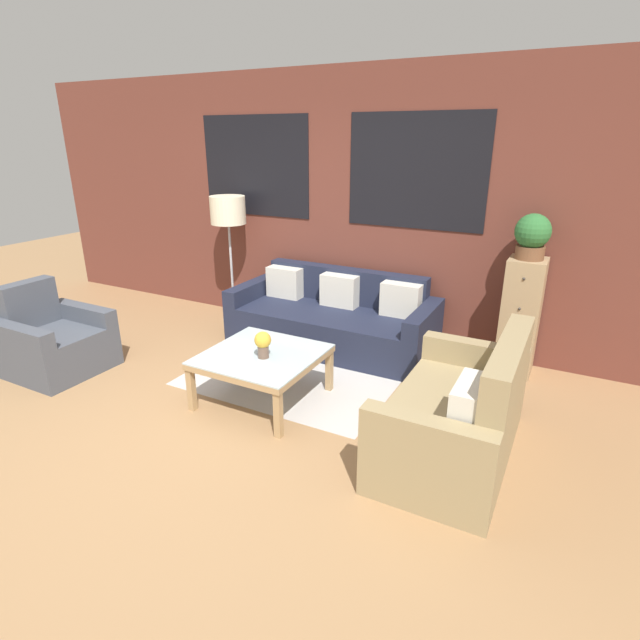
{
  "coord_description": "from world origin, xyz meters",
  "views": [
    {
      "loc": [
        2.49,
        -2.52,
        2.13
      ],
      "look_at": [
        0.49,
        1.25,
        0.55
      ],
      "focal_mm": 28.0,
      "sensor_mm": 36.0,
      "label": 1
    }
  ],
  "objects_px": {
    "settee_vintage": "(459,417)",
    "potted_plant": "(532,235)",
    "coffee_table": "(262,360)",
    "floor_lamp": "(228,215)",
    "armchair_corner": "(55,343)",
    "drawer_cabinet": "(520,317)",
    "couch_dark": "(333,320)",
    "flower_vase": "(263,343)"
  },
  "relations": [
    {
      "from": "couch_dark",
      "to": "settee_vintage",
      "type": "xyz_separation_m",
      "value": [
        1.66,
        -1.39,
        0.03
      ]
    },
    {
      "from": "couch_dark",
      "to": "flower_vase",
      "type": "height_order",
      "value": "couch_dark"
    },
    {
      "from": "armchair_corner",
      "to": "coffee_table",
      "type": "bearing_deg",
      "value": 11.82
    },
    {
      "from": "armchair_corner",
      "to": "potted_plant",
      "type": "distance_m",
      "value": 4.51
    },
    {
      "from": "armchair_corner",
      "to": "potted_plant",
      "type": "height_order",
      "value": "potted_plant"
    },
    {
      "from": "drawer_cabinet",
      "to": "potted_plant",
      "type": "height_order",
      "value": "potted_plant"
    },
    {
      "from": "floor_lamp",
      "to": "potted_plant",
      "type": "relative_size",
      "value": 3.73
    },
    {
      "from": "potted_plant",
      "to": "floor_lamp",
      "type": "bearing_deg",
      "value": -178.24
    },
    {
      "from": "drawer_cabinet",
      "to": "floor_lamp",
      "type": "bearing_deg",
      "value": -178.24
    },
    {
      "from": "floor_lamp",
      "to": "drawer_cabinet",
      "type": "distance_m",
      "value": 3.32
    },
    {
      "from": "floor_lamp",
      "to": "drawer_cabinet",
      "type": "height_order",
      "value": "floor_lamp"
    },
    {
      "from": "couch_dark",
      "to": "coffee_table",
      "type": "distance_m",
      "value": 1.35
    },
    {
      "from": "couch_dark",
      "to": "floor_lamp",
      "type": "distance_m",
      "value": 1.74
    },
    {
      "from": "armchair_corner",
      "to": "drawer_cabinet",
      "type": "bearing_deg",
      "value": 27.35
    },
    {
      "from": "armchair_corner",
      "to": "drawer_cabinet",
      "type": "xyz_separation_m",
      "value": [
        3.9,
        2.02,
        0.27
      ]
    },
    {
      "from": "coffee_table",
      "to": "floor_lamp",
      "type": "distance_m",
      "value": 2.25
    },
    {
      "from": "armchair_corner",
      "to": "drawer_cabinet",
      "type": "height_order",
      "value": "drawer_cabinet"
    },
    {
      "from": "coffee_table",
      "to": "floor_lamp",
      "type": "relative_size",
      "value": 0.61
    },
    {
      "from": "drawer_cabinet",
      "to": "coffee_table",
      "type": "bearing_deg",
      "value": -138.91
    },
    {
      "from": "settee_vintage",
      "to": "coffee_table",
      "type": "relative_size",
      "value": 1.56
    },
    {
      "from": "couch_dark",
      "to": "settee_vintage",
      "type": "height_order",
      "value": "settee_vintage"
    },
    {
      "from": "floor_lamp",
      "to": "couch_dark",
      "type": "bearing_deg",
      "value": -5.21
    },
    {
      "from": "coffee_table",
      "to": "drawer_cabinet",
      "type": "xyz_separation_m",
      "value": [
        1.81,
        1.58,
        0.18
      ]
    },
    {
      "from": "armchair_corner",
      "to": "coffee_table",
      "type": "relative_size",
      "value": 0.92
    },
    {
      "from": "armchair_corner",
      "to": "floor_lamp",
      "type": "distance_m",
      "value": 2.26
    },
    {
      "from": "couch_dark",
      "to": "flower_vase",
      "type": "relative_size",
      "value": 9.67
    },
    {
      "from": "couch_dark",
      "to": "coffee_table",
      "type": "height_order",
      "value": "couch_dark"
    },
    {
      "from": "flower_vase",
      "to": "drawer_cabinet",
      "type": "bearing_deg",
      "value": 43.1
    },
    {
      "from": "settee_vintage",
      "to": "potted_plant",
      "type": "distance_m",
      "value": 1.91
    },
    {
      "from": "potted_plant",
      "to": "flower_vase",
      "type": "relative_size",
      "value": 1.79
    },
    {
      "from": "armchair_corner",
      "to": "couch_dark",
      "type": "bearing_deg",
      "value": 40.71
    },
    {
      "from": "armchair_corner",
      "to": "flower_vase",
      "type": "distance_m",
      "value": 2.19
    },
    {
      "from": "couch_dark",
      "to": "drawer_cabinet",
      "type": "height_order",
      "value": "drawer_cabinet"
    },
    {
      "from": "couch_dark",
      "to": "flower_vase",
      "type": "distance_m",
      "value": 1.44
    },
    {
      "from": "settee_vintage",
      "to": "potted_plant",
      "type": "relative_size",
      "value": 3.56
    },
    {
      "from": "coffee_table",
      "to": "floor_lamp",
      "type": "bearing_deg",
      "value": 133.94
    },
    {
      "from": "settee_vintage",
      "to": "potted_plant",
      "type": "bearing_deg",
      "value": 84.29
    },
    {
      "from": "potted_plant",
      "to": "flower_vase",
      "type": "height_order",
      "value": "potted_plant"
    },
    {
      "from": "couch_dark",
      "to": "potted_plant",
      "type": "distance_m",
      "value": 2.1
    },
    {
      "from": "armchair_corner",
      "to": "potted_plant",
      "type": "xyz_separation_m",
      "value": [
        3.9,
        2.02,
        1.03
      ]
    },
    {
      "from": "floor_lamp",
      "to": "settee_vintage",
      "type": "bearing_deg",
      "value": -26.28
    },
    {
      "from": "couch_dark",
      "to": "potted_plant",
      "type": "bearing_deg",
      "value": 7.17
    }
  ]
}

